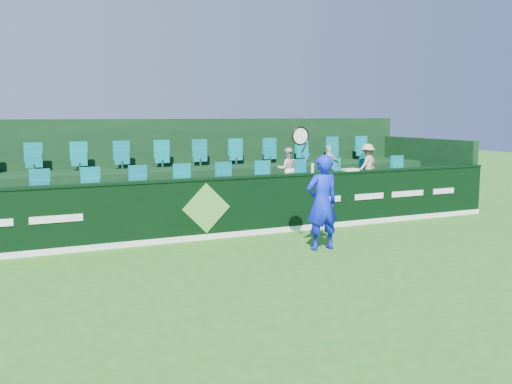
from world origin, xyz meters
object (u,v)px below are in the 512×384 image
spectator_middle (329,167)px  towel (350,170)px  tennis_player (322,202)px  spectator_left (287,169)px  drinks_bottle (312,168)px  spectator_right (367,165)px

spectator_middle → towel: 1.12m
tennis_player → spectator_left: (0.83, 3.07, 0.37)m
spectator_middle → spectator_left: bearing=3.5°
towel → tennis_player: bearing=-135.7°
towel → drinks_bottle: (-1.08, 0.00, 0.08)m
tennis_player → drinks_bottle: size_ratio=11.54×
spectator_right → drinks_bottle: 2.64m
spectator_left → spectator_right: (2.47, 0.00, 0.02)m
tennis_player → towel: (1.99, 1.95, 0.40)m
tennis_player → spectator_left: tennis_player is taller
drinks_bottle → towel: bearing=0.0°
spectator_right → drinks_bottle: size_ratio=5.09×
tennis_player → towel: bearing=44.3°
spectator_middle → drinks_bottle: 1.61m
tennis_player → spectator_right: 4.52m
tennis_player → spectator_right: tennis_player is taller
tennis_player → spectator_left: size_ratio=2.37×
spectator_middle → spectator_right: (1.23, 0.00, 0.01)m
towel → drinks_bottle: size_ratio=1.67×
spectator_left → spectator_right: 2.47m
spectator_left → drinks_bottle: bearing=105.8°
spectator_right → spectator_left: bearing=-24.0°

